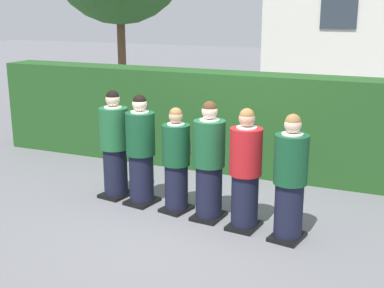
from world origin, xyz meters
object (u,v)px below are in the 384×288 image
(student_front_row_1, at_px, (141,153))
(student_in_red_blazer, at_px, (245,172))
(student_front_row_0, at_px, (115,147))
(student_front_row_2, at_px, (176,163))
(student_front_row_5, at_px, (290,181))
(student_front_row_3, at_px, (209,164))

(student_front_row_1, height_order, student_in_red_blazer, student_front_row_1)
(student_front_row_0, xyz_separation_m, student_front_row_2, (1.13, -0.17, -0.07))
(student_front_row_1, height_order, student_front_row_5, student_front_row_1)
(student_front_row_0, relative_size, student_front_row_2, 1.10)
(student_front_row_1, bearing_deg, student_front_row_0, 168.54)
(student_front_row_1, distance_m, student_front_row_2, 0.62)
(student_front_row_3, bearing_deg, student_in_red_blazer, -11.43)
(student_front_row_2, relative_size, student_in_red_blazer, 0.93)
(student_front_row_5, bearing_deg, student_front_row_1, 171.22)
(student_front_row_1, xyz_separation_m, student_front_row_2, (0.61, -0.06, -0.07))
(student_front_row_1, bearing_deg, student_front_row_3, -6.73)
(student_front_row_1, distance_m, student_front_row_3, 1.15)
(student_front_row_0, xyz_separation_m, student_front_row_3, (1.66, -0.24, -0.00))
(student_front_row_3, relative_size, student_in_red_blazer, 1.02)
(student_front_row_2, xyz_separation_m, student_front_row_3, (0.53, -0.07, 0.07))
(student_front_row_1, distance_m, student_front_row_5, 2.35)
(student_front_row_1, bearing_deg, student_front_row_2, -6.02)
(student_front_row_2, bearing_deg, student_front_row_1, 173.98)
(student_front_row_2, bearing_deg, student_front_row_5, -9.76)
(student_front_row_1, relative_size, student_in_red_blazer, 1.02)
(student_front_row_2, xyz_separation_m, student_in_red_blazer, (1.09, -0.18, 0.05))
(student_front_row_0, bearing_deg, student_front_row_5, -9.27)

